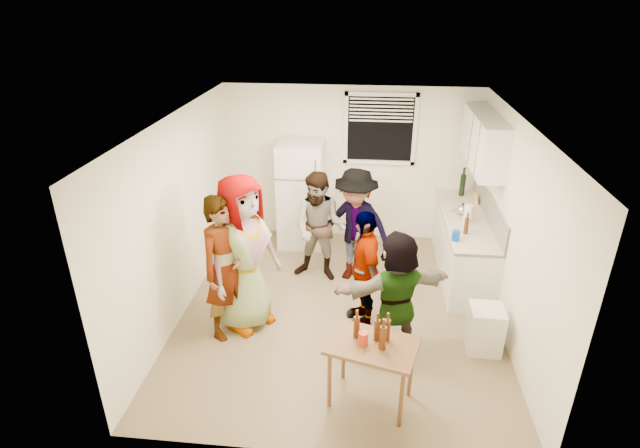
# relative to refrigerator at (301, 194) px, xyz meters

# --- Properties ---
(room) EXTENTS (4.00, 4.50, 2.50)m
(room) POSITION_rel_refrigerator_xyz_m (0.75, -1.88, -0.85)
(room) COLOR white
(room) RESTS_ON ground
(window) EXTENTS (1.12, 0.10, 1.06)m
(window) POSITION_rel_refrigerator_xyz_m (1.20, 0.33, 1.00)
(window) COLOR white
(window) RESTS_ON room
(refrigerator) EXTENTS (0.70, 0.70, 1.70)m
(refrigerator) POSITION_rel_refrigerator_xyz_m (0.00, 0.00, 0.00)
(refrigerator) COLOR white
(refrigerator) RESTS_ON ground
(counter_lower) EXTENTS (0.60, 2.20, 0.86)m
(counter_lower) POSITION_rel_refrigerator_xyz_m (2.45, -0.73, -0.42)
(counter_lower) COLOR white
(counter_lower) RESTS_ON ground
(countertop) EXTENTS (0.64, 2.22, 0.04)m
(countertop) POSITION_rel_refrigerator_xyz_m (2.45, -0.73, 0.03)
(countertop) COLOR beige
(countertop) RESTS_ON counter_lower
(backsplash) EXTENTS (0.03, 2.20, 0.36)m
(backsplash) POSITION_rel_refrigerator_xyz_m (2.74, -0.73, 0.23)
(backsplash) COLOR #B4AEA4
(backsplash) RESTS_ON countertop
(upper_cabinets) EXTENTS (0.34, 1.60, 0.70)m
(upper_cabinets) POSITION_rel_refrigerator_xyz_m (2.58, -0.53, 1.10)
(upper_cabinets) COLOR white
(upper_cabinets) RESTS_ON room
(kettle) EXTENTS (0.28, 0.26, 0.19)m
(kettle) POSITION_rel_refrigerator_xyz_m (2.40, -0.65, 0.05)
(kettle) COLOR silver
(kettle) RESTS_ON countertop
(paper_towel) EXTENTS (0.11, 0.11, 0.25)m
(paper_towel) POSITION_rel_refrigerator_xyz_m (2.43, -0.90, 0.05)
(paper_towel) COLOR white
(paper_towel) RESTS_ON countertop
(wine_bottle) EXTENTS (0.08, 0.08, 0.33)m
(wine_bottle) POSITION_rel_refrigerator_xyz_m (2.50, 0.10, 0.05)
(wine_bottle) COLOR black
(wine_bottle) RESTS_ON countertop
(beer_bottle_counter) EXTENTS (0.06, 0.06, 0.22)m
(beer_bottle_counter) POSITION_rel_refrigerator_xyz_m (2.35, -1.28, 0.05)
(beer_bottle_counter) COLOR #47230C
(beer_bottle_counter) RESTS_ON countertop
(blue_cup) EXTENTS (0.10, 0.10, 0.13)m
(blue_cup) POSITION_rel_refrigerator_xyz_m (2.19, -1.49, 0.05)
(blue_cup) COLOR blue
(blue_cup) RESTS_ON countertop
(picture_frame) EXTENTS (0.02, 0.17, 0.14)m
(picture_frame) POSITION_rel_refrigerator_xyz_m (2.67, -0.20, 0.12)
(picture_frame) COLOR #DAC84D
(picture_frame) RESTS_ON countertop
(trash_bin) EXTENTS (0.38, 0.38, 0.55)m
(trash_bin) POSITION_rel_refrigerator_xyz_m (2.46, -2.47, -0.60)
(trash_bin) COLOR silver
(trash_bin) RESTS_ON ground
(serving_table) EXTENTS (0.96, 0.77, 0.71)m
(serving_table) POSITION_rel_refrigerator_xyz_m (1.16, -3.43, -0.85)
(serving_table) COLOR brown
(serving_table) RESTS_ON ground
(beer_bottle_table) EXTENTS (0.07, 0.07, 0.25)m
(beer_bottle_table) POSITION_rel_refrigerator_xyz_m (1.25, -3.48, -0.14)
(beer_bottle_table) COLOR #47230C
(beer_bottle_table) RESTS_ON serving_table
(red_cup) EXTENTS (0.10, 0.10, 0.13)m
(red_cup) POSITION_rel_refrigerator_xyz_m (1.07, -3.43, -0.14)
(red_cup) COLOR red
(red_cup) RESTS_ON serving_table
(guest_grey) EXTENTS (2.14, 1.94, 0.62)m
(guest_grey) POSITION_rel_refrigerator_xyz_m (-0.37, -2.25, -0.85)
(guest_grey) COLOR gray
(guest_grey) RESTS_ON ground
(guest_stripe) EXTENTS (1.85, 1.53, 0.43)m
(guest_stripe) POSITION_rel_refrigerator_xyz_m (-0.54, -2.45, -0.85)
(guest_stripe) COLOR #141933
(guest_stripe) RESTS_ON ground
(guest_back_left) EXTENTS (1.06, 1.71, 0.60)m
(guest_back_left) POSITION_rel_refrigerator_xyz_m (0.41, -1.08, -0.85)
(guest_back_left) COLOR brown
(guest_back_left) RESTS_ON ground
(guest_back_right) EXTENTS (1.57, 1.92, 0.62)m
(guest_back_right) POSITION_rel_refrigerator_xyz_m (0.90, -1.04, -0.85)
(guest_back_right) COLOR #3E3E42
(guest_back_right) RESTS_ON ground
(guest_black) EXTENTS (1.69, 1.26, 0.37)m
(guest_black) POSITION_rel_refrigerator_xyz_m (1.05, -2.06, -0.85)
(guest_black) COLOR black
(guest_black) RESTS_ON ground
(guest_orange) EXTENTS (1.82, 1.88, 0.44)m
(guest_orange) POSITION_rel_refrigerator_xyz_m (1.42, -2.55, -0.85)
(guest_orange) COLOR #D2834A
(guest_orange) RESTS_ON ground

